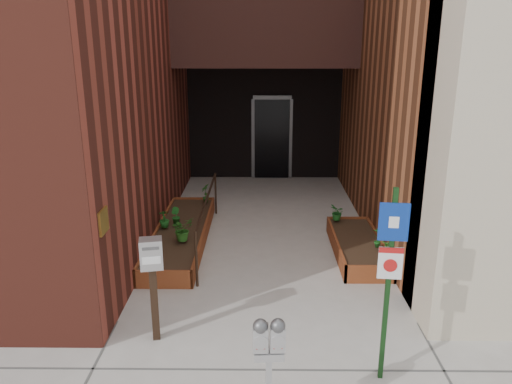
{
  "coord_description": "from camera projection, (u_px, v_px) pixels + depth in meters",
  "views": [
    {
      "loc": [
        -0.09,
        -5.82,
        3.61
      ],
      "look_at": [
        -0.16,
        1.8,
        1.26
      ],
      "focal_mm": 35.0,
      "sensor_mm": 36.0,
      "label": 1
    }
  ],
  "objects": [
    {
      "name": "ground",
      "position": [
        267.0,
        322.0,
        6.62
      ],
      "size": [
        80.0,
        80.0,
        0.0
      ],
      "primitive_type": "plane",
      "color": "#9E9991",
      "rests_on": "ground"
    },
    {
      "name": "planter_left",
      "position": [
        181.0,
        236.0,
        9.18
      ],
      "size": [
        0.9,
        3.6,
        0.3
      ],
      "color": "maroon",
      "rests_on": "ground"
    },
    {
      "name": "planter_right",
      "position": [
        358.0,
        247.0,
        8.67
      ],
      "size": [
        0.8,
        2.2,
        0.3
      ],
      "color": "maroon",
      "rests_on": "ground"
    },
    {
      "name": "handrail",
      "position": [
        207.0,
        205.0,
        8.95
      ],
      "size": [
        0.04,
        3.34,
        0.9
      ],
      "color": "black",
      "rests_on": "ground"
    },
    {
      "name": "parking_meter",
      "position": [
        269.0,
        348.0,
        4.39
      ],
      "size": [
        0.29,
        0.14,
        1.29
      ],
      "color": "#B2B2B5",
      "rests_on": "ground"
    },
    {
      "name": "sign_post",
      "position": [
        390.0,
        267.0,
        5.14
      ],
      "size": [
        0.3,
        0.08,
        2.2
      ],
      "color": "#123312",
      "rests_on": "ground"
    },
    {
      "name": "payment_dropbox",
      "position": [
        152.0,
        268.0,
        5.99
      ],
      "size": [
        0.3,
        0.25,
        1.35
      ],
      "color": "black",
      "rests_on": "ground"
    },
    {
      "name": "shrub_left_a",
      "position": [
        182.0,
        229.0,
        8.49
      ],
      "size": [
        0.51,
        0.51,
        0.4
      ],
      "primitive_type": "imported",
      "rotation": [
        0.0,
        0.0,
        0.82
      ],
      "color": "#26631C",
      "rests_on": "planter_left"
    },
    {
      "name": "shrub_left_b",
      "position": [
        175.0,
        216.0,
        9.22
      ],
      "size": [
        0.26,
        0.26,
        0.33
      ],
      "primitive_type": "imported",
      "rotation": [
        0.0,
        0.0,
        2.34
      ],
      "color": "#175319",
      "rests_on": "planter_left"
    },
    {
      "name": "shrub_left_c",
      "position": [
        164.0,
        219.0,
        9.09
      ],
      "size": [
        0.22,
        0.22,
        0.32
      ],
      "primitive_type": "imported",
      "rotation": [
        0.0,
        0.0,
        3.41
      ],
      "color": "#19591B",
      "rests_on": "planter_left"
    },
    {
      "name": "shrub_left_d",
      "position": [
        205.0,
        193.0,
        10.46
      ],
      "size": [
        0.25,
        0.25,
        0.41
      ],
      "primitive_type": "imported",
      "rotation": [
        0.0,
        0.0,
        4.91
      ],
      "color": "#1F5418",
      "rests_on": "planter_left"
    },
    {
      "name": "shrub_right_a",
      "position": [
        386.0,
        251.0,
        7.71
      ],
      "size": [
        0.19,
        0.19,
        0.32
      ],
      "primitive_type": "imported",
      "rotation": [
        0.0,
        0.0,
        1.51
      ],
      "color": "#26631C",
      "rests_on": "planter_right"
    },
    {
      "name": "shrub_right_b",
      "position": [
        378.0,
        238.0,
        8.21
      ],
      "size": [
        0.25,
        0.25,
        0.34
      ],
      "primitive_type": "imported",
      "rotation": [
        0.0,
        0.0,
        2.44
      ],
      "color": "#1A5B1C",
      "rests_on": "planter_right"
    },
    {
      "name": "shrub_right_c",
      "position": [
        337.0,
        212.0,
        9.44
      ],
      "size": [
        0.29,
        0.29,
        0.31
      ],
      "primitive_type": "imported",
      "rotation": [
        0.0,
        0.0,
        4.73
      ],
      "color": "#1C6220",
      "rests_on": "planter_right"
    }
  ]
}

